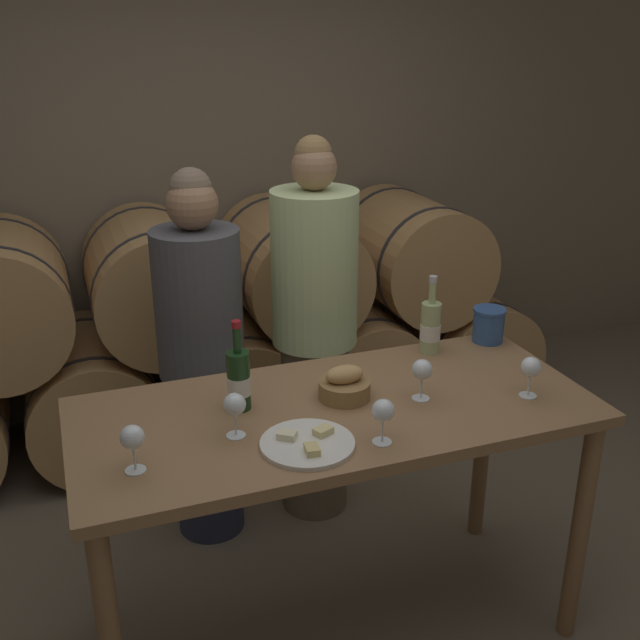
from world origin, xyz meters
name	(u,v)px	position (x,y,z in m)	size (l,w,h in m)	color
ground_plane	(334,626)	(0.00, 0.00, 0.00)	(10.00, 10.00, 0.00)	#726654
stone_wall_back	(195,122)	(0.00, 2.13, 1.60)	(10.00, 0.12, 3.20)	#7F705B
barrel_stack	(226,331)	(0.00, 1.60, 0.57)	(3.52, 0.83, 1.23)	tan
tasting_table	(336,439)	(0.00, 0.00, 0.80)	(1.71, 0.75, 0.92)	olive
person_left	(202,361)	(-0.29, 0.76, 0.81)	(0.35, 0.35, 1.60)	#2D334C
person_right	(315,334)	(0.20, 0.76, 0.86)	(0.36, 0.36, 1.69)	#756651
wine_bottle_red	(239,380)	(-0.30, 0.10, 1.03)	(0.08, 0.08, 0.31)	#193819
wine_bottle_white	(430,327)	(0.50, 0.29, 1.03)	(0.08, 0.08, 0.30)	#ADBC7F
blue_crock	(489,324)	(0.76, 0.31, 1.00)	(0.13, 0.13, 0.14)	#335693
bread_basket	(344,386)	(0.05, 0.05, 0.97)	(0.17, 0.17, 0.12)	olive
cheese_plate	(307,443)	(-0.17, -0.20, 0.93)	(0.29, 0.29, 0.04)	white
wine_glass_far_left	(132,439)	(-0.67, -0.16, 1.03)	(0.07, 0.07, 0.14)	white
wine_glass_left	(235,406)	(-0.35, -0.07, 1.03)	(0.07, 0.07, 0.14)	white
wine_glass_center	(383,412)	(0.05, -0.26, 1.03)	(0.07, 0.07, 0.14)	white
wine_glass_right	(422,371)	(0.29, -0.05, 1.03)	(0.07, 0.07, 0.14)	white
wine_glass_far_right	(531,368)	(0.64, -0.15, 1.03)	(0.07, 0.07, 0.14)	white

